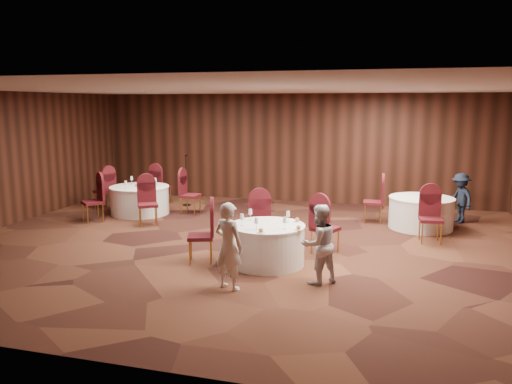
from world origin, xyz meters
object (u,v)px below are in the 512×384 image
(woman_b, at_px, (319,244))
(man_c, at_px, (460,198))
(table_right, at_px, (421,213))
(table_main, at_px, (267,244))
(mic_stand, at_px, (187,191))
(woman_a, at_px, (229,246))
(table_left, at_px, (140,200))

(woman_b, relative_size, man_c, 1.07)
(table_right, distance_m, woman_b, 4.66)
(table_main, height_order, table_right, same)
(table_main, height_order, man_c, man_c)
(mic_stand, distance_m, man_c, 7.35)
(woman_b, xyz_separation_m, man_c, (2.74, 5.16, -0.04))
(mic_stand, relative_size, woman_b, 1.12)
(table_right, bearing_deg, woman_a, -122.27)
(table_left, xyz_separation_m, woman_a, (4.04, -4.59, 0.33))
(woman_a, bearing_deg, table_right, -102.39)
(table_main, xyz_separation_m, woman_a, (-0.28, -1.37, 0.33))
(man_c, bearing_deg, woman_a, -65.32)
(woman_a, height_order, man_c, woman_a)
(table_main, xyz_separation_m, table_right, (2.84, 3.57, 0.00))
(table_right, relative_size, mic_stand, 1.02)
(woman_b, height_order, man_c, woman_b)
(table_left, height_order, man_c, man_c)
(table_main, distance_m, table_right, 4.56)
(table_left, distance_m, man_c, 8.20)
(table_right, height_order, man_c, man_c)
(table_left, bearing_deg, woman_a, -48.66)
(table_left, bearing_deg, man_c, 8.43)
(table_right, relative_size, man_c, 1.21)
(woman_b, distance_m, man_c, 5.84)
(table_main, bearing_deg, woman_b, -34.95)
(table_right, xyz_separation_m, woman_b, (-1.79, -4.30, 0.28))
(table_left, relative_size, table_right, 1.05)
(table_left, relative_size, mic_stand, 1.06)
(table_left, relative_size, man_c, 1.26)
(woman_a, bearing_deg, table_main, -81.68)
(table_left, height_order, woman_a, woman_a)
(table_left, bearing_deg, table_main, -36.75)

